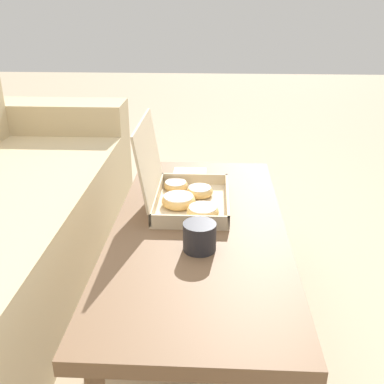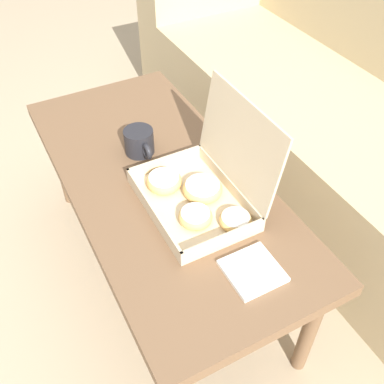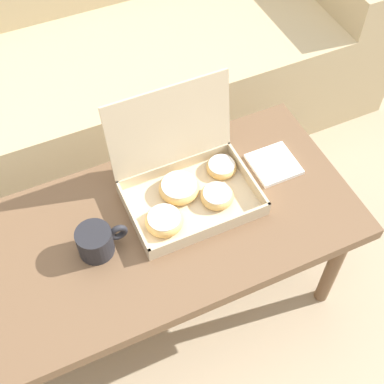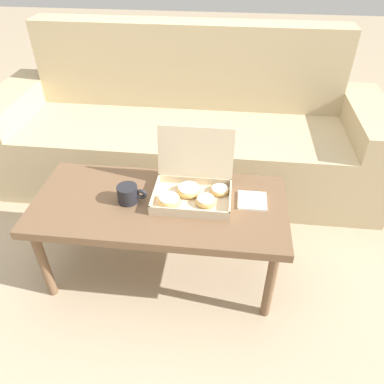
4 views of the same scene
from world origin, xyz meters
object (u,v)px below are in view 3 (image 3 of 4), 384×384
coffee_table (148,239)px  pastry_box (187,183)px  coffee_mug (96,241)px  couch (62,68)px

coffee_table → pastry_box: size_ratio=3.29×
coffee_mug → pastry_box: bearing=13.6°
coffee_table → coffee_mug: 0.16m
coffee_mug → couch: bearing=81.4°
couch → pastry_box: bearing=-80.0°
pastry_box → coffee_mug: (-0.29, -0.07, -0.01)m
coffee_table → coffee_mug: coffee_mug is taller
coffee_table → coffee_mug: size_ratio=8.55×
couch → coffee_mug: (-0.14, -0.91, 0.17)m
couch → coffee_table: (0.00, -0.90, 0.09)m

